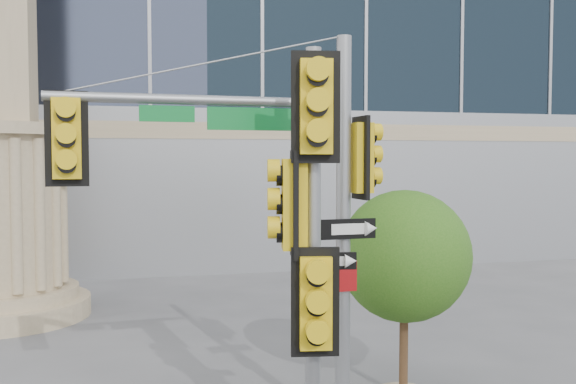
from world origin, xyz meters
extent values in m
cylinder|color=tan|center=(-6.00, 9.00, 0.25)|extent=(4.40, 4.40, 0.50)
cylinder|color=tan|center=(-6.00, 9.00, 0.65)|extent=(3.80, 3.80, 0.30)
cylinder|color=tan|center=(-6.00, 9.00, 2.80)|extent=(3.00, 3.00, 4.00)
cylinder|color=tan|center=(-6.00, 9.00, 4.95)|extent=(3.50, 3.50, 0.30)
cone|color=#472D14|center=(-4.70, 9.00, 5.35)|extent=(0.24, 0.24, 0.50)
cylinder|color=slate|center=(0.37, 0.06, 3.01)|extent=(0.22, 0.22, 6.01)
cylinder|color=slate|center=(-1.73, -0.07, 5.01)|extent=(4.21, 0.39, 0.14)
cube|color=#0D732E|center=(-1.03, -0.04, 4.76)|extent=(1.30, 0.12, 0.32)
cube|color=yellow|center=(-3.53, -0.17, 4.46)|extent=(0.57, 0.31, 1.25)
cube|color=yellow|center=(0.65, 0.08, 4.21)|extent=(0.31, 0.57, 1.25)
cube|color=black|center=(0.38, -0.08, 3.16)|extent=(0.92, 0.09, 0.30)
cube|color=maroon|center=(0.38, -0.08, 2.46)|extent=(0.32, 0.05, 0.46)
cylinder|color=slate|center=(-0.41, -1.00, 2.82)|extent=(0.20, 0.20, 5.64)
cube|color=yellow|center=(-0.45, -1.24, 4.85)|extent=(0.66, 0.42, 1.41)
cube|color=yellow|center=(-0.66, -0.96, 3.61)|extent=(0.42, 0.66, 1.41)
cube|color=yellow|center=(-0.45, -1.24, 2.37)|extent=(0.66, 0.42, 1.41)
cube|color=black|center=(-0.23, -1.17, 2.87)|extent=(0.69, 0.15, 0.23)
cylinder|color=#382314|center=(1.88, 1.20, 0.98)|extent=(0.15, 0.15, 1.97)
sphere|color=#265714|center=(1.88, 1.20, 2.51)|extent=(2.29, 2.29, 2.29)
sphere|color=#265714|center=(2.37, 1.47, 2.19)|extent=(1.42, 1.42, 1.42)
sphere|color=#265714|center=(1.50, 0.93, 2.24)|extent=(1.20, 1.20, 1.20)
camera|label=1|loc=(-2.74, -9.04, 4.20)|focal=40.00mm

